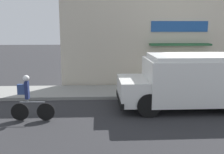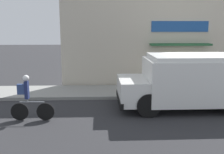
# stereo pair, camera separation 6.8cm
# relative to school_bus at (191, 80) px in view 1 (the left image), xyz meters

# --- Properties ---
(ground_plane) EXTENTS (70.00, 70.00, 0.00)m
(ground_plane) POSITION_rel_school_bus_xyz_m (0.49, 1.30, -1.16)
(ground_plane) COLOR #2B2B2D
(sidewalk) EXTENTS (28.00, 2.37, 0.15)m
(sidewalk) POSITION_rel_school_bus_xyz_m (0.49, 2.49, -1.09)
(sidewalk) COLOR gray
(sidewalk) RESTS_ON ground_plane
(storefront) EXTENTS (12.56, 0.76, 5.30)m
(storefront) POSITION_rel_school_bus_xyz_m (0.49, 3.86, 1.49)
(storefront) COLOR beige
(storefront) RESTS_ON ground_plane
(school_bus) EXTENTS (5.45, 2.81, 2.19)m
(school_bus) POSITION_rel_school_bus_xyz_m (0.00, 0.00, 0.00)
(school_bus) COLOR white
(school_bus) RESTS_ON ground_plane
(cyclist) EXTENTS (1.55, 0.22, 1.65)m
(cyclist) POSITION_rel_school_bus_xyz_m (-6.22, -1.21, -0.34)
(cyclist) COLOR black
(cyclist) RESTS_ON ground_plane
(trash_bin) EXTENTS (0.50, 0.50, 0.88)m
(trash_bin) POSITION_rel_school_bus_xyz_m (-0.28, 2.43, -0.57)
(trash_bin) COLOR slate
(trash_bin) RESTS_ON sidewalk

